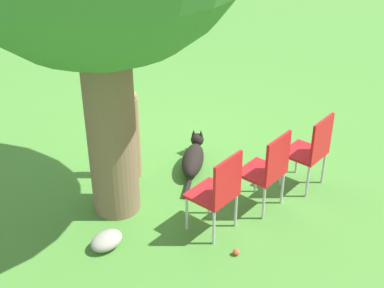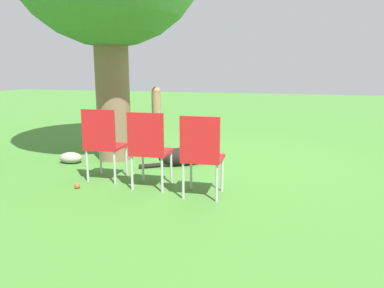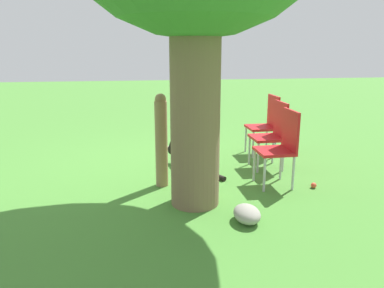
{
  "view_description": "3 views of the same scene",
  "coord_description": "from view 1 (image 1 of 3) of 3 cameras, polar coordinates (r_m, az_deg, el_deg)",
  "views": [
    {
      "loc": [
        -4.11,
        4.2,
        3.61
      ],
      "look_at": [
        -0.49,
        -0.02,
        0.46
      ],
      "focal_mm": 50.0,
      "sensor_mm": 36.0,
      "label": 1
    },
    {
      "loc": [
        -5.63,
        -1.67,
        1.47
      ],
      "look_at": [
        -0.29,
        -0.27,
        0.31
      ],
      "focal_mm": 35.0,
      "sensor_mm": 36.0,
      "label": 2
    },
    {
      "loc": [
        0.34,
        4.81,
        1.67
      ],
      "look_at": [
        -0.43,
        -0.29,
        0.33
      ],
      "focal_mm": 35.0,
      "sensor_mm": 36.0,
      "label": 3
    }
  ],
  "objects": [
    {
      "name": "ground_plane",
      "position": [
        6.9,
        -3.22,
        -2.06
      ],
      "size": [
        30.0,
        30.0,
        0.0
      ],
      "primitive_type": "plane",
      "color": "#478433"
    },
    {
      "name": "dog",
      "position": [
        6.73,
        0.16,
        -1.5
      ],
      "size": [
        0.71,
        1.05,
        0.35
      ],
      "rotation": [
        0.0,
        0.0,
        5.28
      ],
      "color": "black",
      "rests_on": "ground_plane"
    },
    {
      "name": "fence_post",
      "position": [
        6.4,
        -6.24,
        1.03
      ],
      "size": [
        0.15,
        0.15,
        1.14
      ],
      "color": "#937551",
      "rests_on": "ground_plane"
    },
    {
      "name": "red_chair_0",
      "position": [
        6.31,
        12.66,
        -0.42
      ],
      "size": [
        0.42,
        0.44,
        0.94
      ],
      "rotation": [
        0.0,
        0.0,
        0.01
      ],
      "color": "red",
      "rests_on": "ground_plane"
    },
    {
      "name": "red_chair_1",
      "position": [
        5.86,
        8.14,
        -2.49
      ],
      "size": [
        0.42,
        0.44,
        0.94
      ],
      "rotation": [
        0.0,
        0.0,
        0.01
      ],
      "color": "red",
      "rests_on": "ground_plane"
    },
    {
      "name": "red_chair_2",
      "position": [
        5.45,
        2.88,
        -4.87
      ],
      "size": [
        0.42,
        0.44,
        0.94
      ],
      "rotation": [
        0.0,
        0.0,
        0.01
      ],
      "color": "red",
      "rests_on": "ground_plane"
    },
    {
      "name": "tennis_ball",
      "position": [
        5.47,
        4.74,
        -11.42
      ],
      "size": [
        0.07,
        0.07,
        0.07
      ],
      "color": "#E54C33",
      "rests_on": "ground_plane"
    },
    {
      "name": "garden_rock",
      "position": [
        5.58,
        -9.09,
        -10.13
      ],
      "size": [
        0.26,
        0.36,
        0.17
      ],
      "color": "gray",
      "rests_on": "ground_plane"
    }
  ]
}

